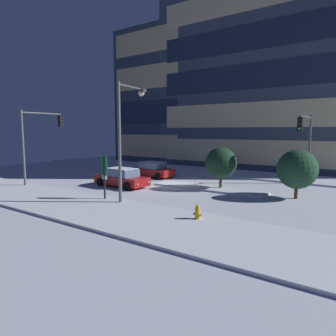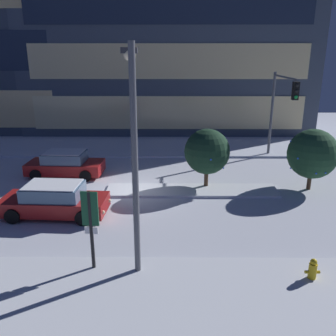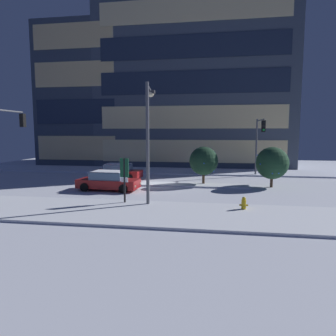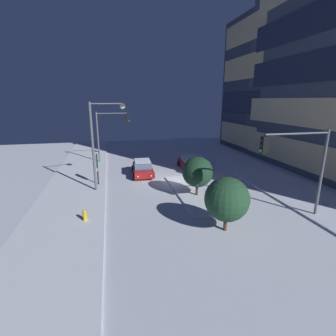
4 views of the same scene
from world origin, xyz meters
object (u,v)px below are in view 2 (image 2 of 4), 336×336
(car_near, at_px, (54,200))
(decorated_tree_left_of_median, at_px, (313,154))
(parking_info_sign, at_px, (91,222))
(car_far, at_px, (65,164))
(decorated_tree_median, at_px, (207,152))
(traffic_light_corner_far_right, at_px, (281,101))
(fire_hydrant, at_px, (312,271))
(street_lamp_arched, at_px, (133,127))

(car_near, relative_size, decorated_tree_left_of_median, 1.48)
(parking_info_sign, height_order, decorated_tree_left_of_median, decorated_tree_left_of_median)
(car_near, xyz_separation_m, car_far, (-1.02, 5.43, -0.00))
(car_far, relative_size, decorated_tree_left_of_median, 1.39)
(parking_info_sign, distance_m, decorated_tree_median, 9.01)
(car_near, distance_m, decorated_tree_median, 8.04)
(car_far, relative_size, traffic_light_corner_far_right, 0.79)
(traffic_light_corner_far_right, height_order, fire_hydrant, traffic_light_corner_far_right)
(decorated_tree_left_of_median, bearing_deg, parking_info_sign, -142.68)
(street_lamp_arched, xyz_separation_m, decorated_tree_left_of_median, (8.63, 7.00, -2.86))
(car_near, distance_m, fire_hydrant, 10.93)
(car_far, xyz_separation_m, street_lamp_arched, (5.04, -9.14, 4.12))
(decorated_tree_left_of_median, bearing_deg, fire_hydrant, -109.45)
(parking_info_sign, distance_m, decorated_tree_left_of_median, 12.61)
(decorated_tree_median, bearing_deg, car_far, 166.23)
(car_near, bearing_deg, street_lamp_arched, -39.57)
(fire_hydrant, bearing_deg, parking_info_sign, 175.41)
(traffic_light_corner_far_right, bearing_deg, car_near, -56.49)
(fire_hydrant, relative_size, decorated_tree_median, 0.26)
(fire_hydrant, relative_size, parking_info_sign, 0.29)
(decorated_tree_left_of_median, bearing_deg, decorated_tree_median, 178.51)
(street_lamp_arched, distance_m, parking_info_sign, 3.37)
(fire_hydrant, height_order, parking_info_sign, parking_info_sign)
(car_near, height_order, traffic_light_corner_far_right, traffic_light_corner_far_right)
(decorated_tree_median, bearing_deg, car_near, -154.32)
(car_near, height_order, street_lamp_arched, street_lamp_arched)
(traffic_light_corner_far_right, bearing_deg, decorated_tree_median, -47.46)
(decorated_tree_median, height_order, decorated_tree_left_of_median, decorated_tree_left_of_median)
(car_near, bearing_deg, traffic_light_corner_far_right, 36.61)
(street_lamp_arched, relative_size, fire_hydrant, 8.76)
(car_far, xyz_separation_m, traffic_light_corner_far_right, (13.24, 2.66, 3.36))
(parking_info_sign, bearing_deg, car_far, 26.33)
(car_near, relative_size, fire_hydrant, 5.75)
(street_lamp_arched, height_order, fire_hydrant, street_lamp_arched)
(street_lamp_arched, xyz_separation_m, fire_hydrant, (5.73, -1.22, -4.42))
(fire_hydrant, bearing_deg, car_near, 153.20)
(car_near, distance_m, parking_info_sign, 5.21)
(car_far, relative_size, street_lamp_arched, 0.62)
(street_lamp_arched, bearing_deg, fire_hydrant, -109.60)
(car_far, xyz_separation_m, parking_info_sign, (3.64, -9.79, 1.12))
(car_near, xyz_separation_m, parking_info_sign, (2.62, -4.35, 1.12))
(fire_hydrant, distance_m, decorated_tree_median, 8.91)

